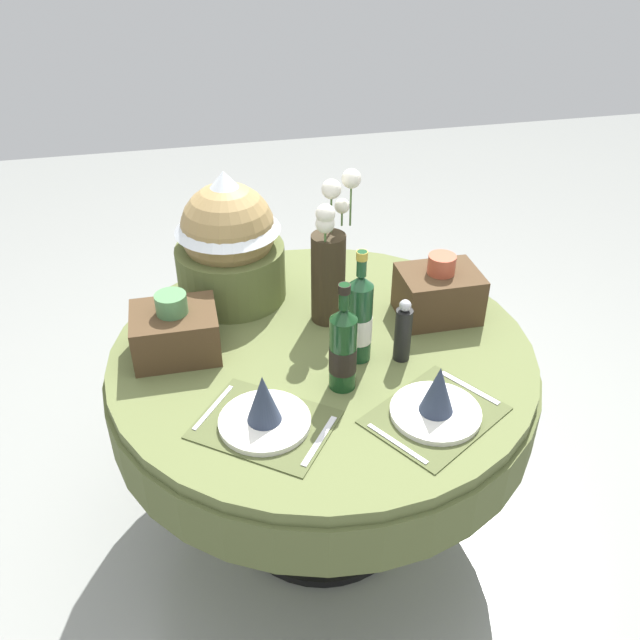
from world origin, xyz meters
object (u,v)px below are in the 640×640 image
(dining_table, at_px, (322,381))
(wine_bottle_left, at_px, (343,349))
(woven_basket_side_right, at_px, (438,292))
(flower_vase, at_px, (329,263))
(place_setting_right, at_px, (437,402))
(gift_tub_back_left, at_px, (228,235))
(woven_basket_side_left, at_px, (175,331))
(place_setting_left, at_px, (264,411))
(wine_bottle_centre, at_px, (360,318))
(pepper_mill, at_px, (403,332))

(dining_table, height_order, wine_bottle_left, wine_bottle_left)
(woven_basket_side_right, bearing_deg, flower_vase, 170.43)
(place_setting_right, distance_m, gift_tub_back_left, 0.87)
(woven_basket_side_left, bearing_deg, place_setting_left, -60.92)
(wine_bottle_centre, xyz_separation_m, pepper_mill, (0.12, -0.03, -0.05))
(place_setting_right, distance_m, woven_basket_side_left, 0.78)
(gift_tub_back_left, bearing_deg, pepper_mill, -45.82)
(wine_bottle_left, xyz_separation_m, wine_bottle_centre, (0.08, 0.12, 0.01))
(wine_bottle_centre, bearing_deg, flower_vase, 99.20)
(dining_table, xyz_separation_m, woven_basket_side_right, (0.40, 0.10, 0.21))
(flower_vase, height_order, pepper_mill, flower_vase)
(place_setting_right, relative_size, woven_basket_side_left, 1.73)
(flower_vase, bearing_deg, place_setting_right, -71.95)
(place_setting_left, height_order, woven_basket_side_right, woven_basket_side_right)
(wine_bottle_left, bearing_deg, woven_basket_side_right, 36.41)
(wine_bottle_left, bearing_deg, place_setting_right, -39.74)
(dining_table, xyz_separation_m, flower_vase, (0.06, 0.16, 0.33))
(place_setting_left, bearing_deg, pepper_mill, 24.57)
(wine_bottle_centre, distance_m, woven_basket_side_left, 0.54)
(place_setting_left, height_order, woven_basket_side_left, woven_basket_side_left)
(wine_bottle_centre, xyz_separation_m, woven_basket_side_right, (0.31, 0.17, -0.05))
(flower_vase, bearing_deg, gift_tub_back_left, 144.60)
(place_setting_right, relative_size, pepper_mill, 2.13)
(wine_bottle_centre, bearing_deg, woven_basket_side_right, 28.45)
(flower_vase, bearing_deg, pepper_mill, -58.00)
(wine_bottle_left, bearing_deg, gift_tub_back_left, 114.11)
(gift_tub_back_left, distance_m, woven_basket_side_left, 0.38)
(wine_bottle_left, relative_size, gift_tub_back_left, 0.74)
(place_setting_right, xyz_separation_m, gift_tub_back_left, (-0.45, 0.72, 0.18))
(dining_table, height_order, place_setting_right, place_setting_right)
(pepper_mill, bearing_deg, wine_bottle_left, -156.66)
(place_setting_left, xyz_separation_m, wine_bottle_left, (0.23, 0.11, 0.08))
(flower_vase, height_order, woven_basket_side_left, flower_vase)
(dining_table, xyz_separation_m, place_setting_left, (-0.22, -0.30, 0.18))
(gift_tub_back_left, bearing_deg, woven_basket_side_right, -22.54)
(gift_tub_back_left, bearing_deg, flower_vase, -35.40)
(gift_tub_back_left, relative_size, woven_basket_side_left, 1.78)
(dining_table, distance_m, flower_vase, 0.37)
(woven_basket_side_right, bearing_deg, place_setting_left, -147.40)
(flower_vase, relative_size, woven_basket_side_left, 1.92)
(place_setting_right, bearing_deg, wine_bottle_centre, 114.30)
(flower_vase, bearing_deg, woven_basket_side_right, -9.57)
(gift_tub_back_left, bearing_deg, wine_bottle_centre, -52.98)
(place_setting_right, height_order, pepper_mill, pepper_mill)
(wine_bottle_centre, height_order, pepper_mill, wine_bottle_centre)
(place_setting_left, height_order, flower_vase, flower_vase)
(woven_basket_side_right, bearing_deg, wine_bottle_centre, -151.55)
(place_setting_left, bearing_deg, dining_table, 53.59)
(dining_table, distance_m, gift_tub_back_left, 0.55)
(wine_bottle_left, height_order, wine_bottle_centre, wine_bottle_centre)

